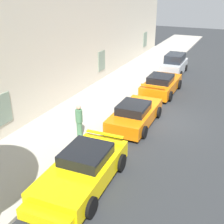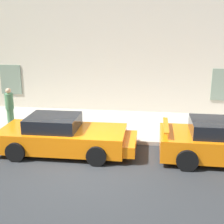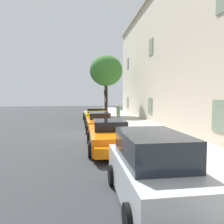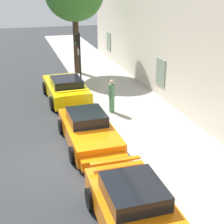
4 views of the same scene
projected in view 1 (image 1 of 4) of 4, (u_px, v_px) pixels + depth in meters
name	position (u px, v px, depth m)	size (l,w,h in m)	color
ground_plane	(161.00, 120.00, 16.26)	(80.00, 80.00, 0.00)	#2B2D30
sidewalk	(94.00, 107.00, 17.86)	(60.00, 4.15, 0.14)	#A8A399
building_facade	(26.00, 2.00, 17.10)	(39.60, 5.09, 12.09)	beige
sportscar_red_lead	(81.00, 173.00, 10.67)	(4.97, 2.37, 1.35)	yellow
sportscar_yellow_flank	(136.00, 113.00, 15.75)	(4.71, 2.14, 1.30)	orange
sportscar_white_middle	(162.00, 84.00, 20.34)	(4.71, 2.17, 1.34)	orange
hatchback_parked	(174.00, 65.00, 24.67)	(3.70, 1.82, 1.67)	#B2B7BC
pedestrian_admiring	(79.00, 121.00, 13.83)	(0.35, 0.35, 1.70)	#4C7F59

